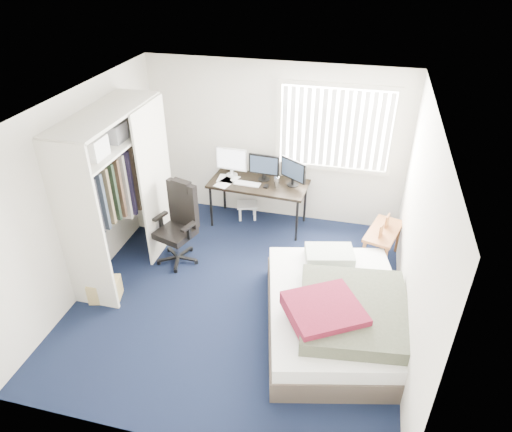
{
  "coord_description": "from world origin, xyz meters",
  "views": [
    {
      "loc": [
        1.29,
        -4.33,
        4.0
      ],
      "look_at": [
        0.12,
        0.4,
        0.98
      ],
      "focal_mm": 32.0,
      "sensor_mm": 36.0,
      "label": 1
    }
  ],
  "objects_px": {
    "office_chair": "(179,231)",
    "bed": "(337,312)",
    "nightstand": "(383,234)",
    "desk": "(259,180)"
  },
  "relations": [
    {
      "from": "desk",
      "to": "office_chair",
      "type": "distance_m",
      "value": 1.5
    },
    {
      "from": "office_chair",
      "to": "bed",
      "type": "height_order",
      "value": "office_chair"
    },
    {
      "from": "nightstand",
      "to": "bed",
      "type": "distance_m",
      "value": 1.61
    },
    {
      "from": "nightstand",
      "to": "bed",
      "type": "relative_size",
      "value": 0.35
    },
    {
      "from": "desk",
      "to": "office_chair",
      "type": "height_order",
      "value": "desk"
    },
    {
      "from": "office_chair",
      "to": "desk",
      "type": "bearing_deg",
      "value": 53.62
    },
    {
      "from": "nightstand",
      "to": "bed",
      "type": "height_order",
      "value": "nightstand"
    },
    {
      "from": "desk",
      "to": "nightstand",
      "type": "bearing_deg",
      "value": -16.51
    },
    {
      "from": "bed",
      "to": "office_chair",
      "type": "bearing_deg",
      "value": 158.4
    },
    {
      "from": "office_chair",
      "to": "bed",
      "type": "relative_size",
      "value": 0.5
    }
  ]
}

